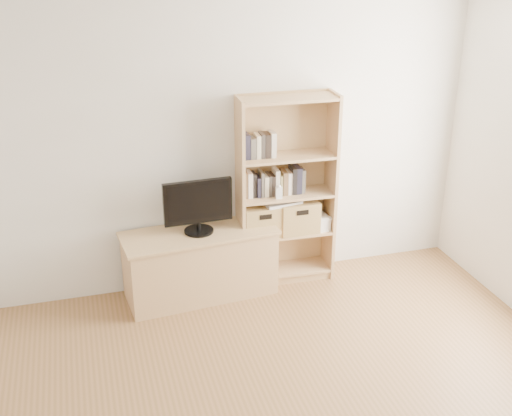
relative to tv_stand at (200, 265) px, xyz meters
name	(u,v)px	position (x,y,z in m)	size (l,w,h in m)	color
back_wall	(222,145)	(0.27, 0.24, 1.00)	(4.50, 0.02, 2.60)	beige
ceiling	(346,28)	(0.27, -2.26, 2.30)	(4.50, 5.00, 0.01)	white
tv_stand	(200,265)	(0.00, 0.00, 0.00)	(1.29, 0.48, 0.59)	tan
bookshelf	(286,191)	(0.81, 0.09, 0.57)	(0.87, 0.31, 1.73)	tan
television	(198,207)	(0.00, 0.00, 0.55)	(0.59, 0.05, 0.46)	black
books_row_mid	(286,181)	(0.81, 0.11, 0.66)	(0.83, 0.16, 0.22)	brown
books_row_upper	(265,144)	(0.62, 0.11, 1.02)	(0.41, 0.15, 0.22)	brown
baby_monitor	(279,193)	(0.71, -0.01, 0.60)	(0.05, 0.03, 0.10)	white
basket_left	(261,219)	(0.58, 0.09, 0.33)	(0.35, 0.28, 0.28)	#A38249
basket_right	(297,215)	(0.92, 0.08, 0.33)	(0.35, 0.29, 0.29)	#A38249
laptop	(281,201)	(0.76, 0.08, 0.48)	(0.33, 0.23, 0.03)	silver
magazine_stack	(317,222)	(1.11, 0.07, 0.24)	(0.17, 0.24, 0.11)	beige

